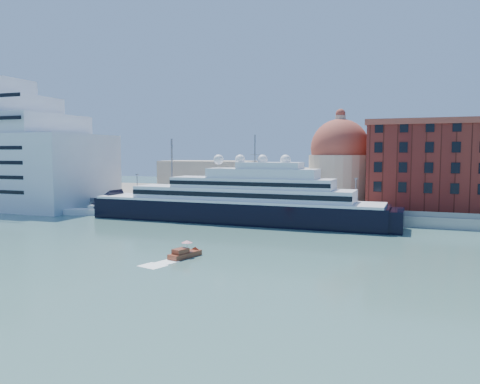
% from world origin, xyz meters
% --- Properties ---
extents(ground, '(400.00, 400.00, 0.00)m').
position_xyz_m(ground, '(0.00, 0.00, 0.00)').
color(ground, '#396261').
rests_on(ground, ground).
extents(quay, '(180.00, 10.00, 2.50)m').
position_xyz_m(quay, '(0.00, 34.00, 1.25)').
color(quay, gray).
rests_on(quay, ground).
extents(land, '(260.00, 72.00, 2.00)m').
position_xyz_m(land, '(0.00, 75.00, 1.00)').
color(land, slate).
rests_on(land, ground).
extents(quay_fence, '(180.00, 0.10, 1.20)m').
position_xyz_m(quay_fence, '(0.00, 29.50, 3.10)').
color(quay_fence, slate).
rests_on(quay_fence, quay).
extents(superyacht, '(81.67, 11.32, 24.41)m').
position_xyz_m(superyacht, '(-0.15, 23.00, 4.21)').
color(superyacht, black).
rests_on(superyacht, ground).
extents(service_barge, '(13.46, 7.78, 2.87)m').
position_xyz_m(service_barge, '(-38.90, 21.92, 0.83)').
color(service_barge, white).
rests_on(service_barge, ground).
extents(water_taxi, '(3.54, 6.32, 2.85)m').
position_xyz_m(water_taxi, '(8.94, -15.41, 0.68)').
color(water_taxi, maroon).
rests_on(water_taxi, ground).
extents(warehouse, '(43.00, 19.00, 23.25)m').
position_xyz_m(warehouse, '(52.00, 52.00, 13.79)').
color(warehouse, maroon).
rests_on(warehouse, land).
extents(church, '(66.00, 18.00, 25.50)m').
position_xyz_m(church, '(6.39, 57.72, 10.91)').
color(church, beige).
rests_on(church, land).
extents(lamp_posts, '(120.80, 2.40, 18.00)m').
position_xyz_m(lamp_posts, '(-12.67, 32.27, 9.84)').
color(lamp_posts, slate).
rests_on(lamp_posts, quay).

